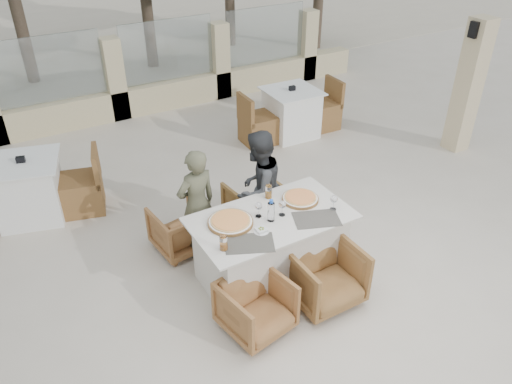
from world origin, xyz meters
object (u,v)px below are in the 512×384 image
armchair_far_right (254,203)px  diner_left (197,204)px  diner_right (258,188)px  pizza_left (230,221)px  wine_glass_near (282,207)px  bg_table_b (291,113)px  beer_glass_right (269,192)px  dining_table (271,247)px  armchair_far_left (180,229)px  pizza_right (300,198)px  olive_dish (261,230)px  beer_glass_left (224,243)px  water_bottle (271,210)px  bg_table_a (29,190)px  wine_glass_centre (258,209)px  armchair_near_left (256,306)px  wine_glass_corner (334,202)px  armchair_near_right (324,275)px

armchair_far_right → diner_left: diner_left is taller
armchair_far_right → diner_right: 0.52m
pizza_left → wine_glass_near: size_ratio=2.42×
armchair_far_right → bg_table_b: size_ratio=0.37×
beer_glass_right → bg_table_b: (1.95, 2.46, -0.46)m
dining_table → armchair_far_left: 1.12m
armchair_far_right → armchair_far_left: bearing=-4.2°
pizza_right → beer_glass_right: (-0.26, 0.21, 0.05)m
beer_glass_right → diner_right: size_ratio=0.10×
dining_table → olive_dish: size_ratio=14.55×
wine_glass_near → beer_glass_left: bearing=-165.8°
dining_table → water_bottle: size_ratio=6.68×
armchair_far_right → diner_left: (-0.82, -0.20, 0.37)m
armchair_far_right → bg_table_a: size_ratio=0.37×
beer_glass_left → wine_glass_centre: bearing=28.2°
diner_right → beer_glass_right: bearing=53.6°
bg_table_b → dining_table: bearing=-124.9°
pizza_right → armchair_far_left: size_ratio=0.65×
pizza_left → olive_dish: (0.19, -0.26, -0.01)m
water_bottle → diner_right: (0.26, 0.70, -0.21)m
bg_table_a → bg_table_b: (4.07, 0.33, 0.00)m
pizza_left → armchair_far_right: size_ratio=0.74×
armchair_far_right → armchair_near_left: size_ratio=1.00×
armchair_near_left → diner_right: (0.73, 1.20, 0.41)m
wine_glass_centre → bg_table_a: 3.05m
wine_glass_corner → diner_left: diner_left is taller
bg_table_a → bg_table_b: 4.08m
wine_glass_near → diner_left: bearing=127.1°
olive_dish → beer_glass_right: bearing=52.0°
bg_table_a → armchair_near_right: bearing=-37.9°
beer_glass_left → diner_right: 1.23m
beer_glass_right → armchair_far_left: size_ratio=0.24×
armchair_far_left → armchair_far_right: bearing=175.4°
pizza_left → armchair_far_left: (-0.22, 0.82, -0.53)m
armchair_near_left → diner_right: bearing=48.5°
olive_dish → diner_right: size_ratio=0.08×
beer_glass_right → diner_left: 0.79m
olive_dish → armchair_far_right: olive_dish is taller
wine_glass_centre → armchair_far_left: size_ratio=0.31×
pizza_left → olive_dish: pizza_left is taller
pizza_right → water_bottle: 0.49m
dining_table → armchair_far_left: (-0.63, 0.93, -0.12)m
wine_glass_centre → bg_table_a: wine_glass_centre is taller
armchair_near_left → armchair_far_right: bearing=50.3°
pizza_right → wine_glass_near: wine_glass_near is taller
wine_glass_near → pizza_left: bearing=166.0°
wine_glass_corner → bg_table_b: (1.50, 2.98, -0.48)m
bg_table_b → armchair_far_right: bearing=-131.6°
pizza_right → bg_table_a: bearing=135.5°
beer_glass_right → olive_dish: size_ratio=1.30×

